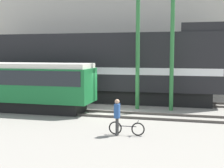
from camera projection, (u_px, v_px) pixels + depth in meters
ground_plane at (114, 111)px, 20.20m from camera, size 120.00×120.00×0.00m
track_near at (108, 114)px, 18.88m from camera, size 60.00×1.51×0.14m
track_far at (126, 101)px, 23.82m from camera, size 60.00×1.51×0.14m
building_backdrop at (142, 45)px, 31.03m from camera, size 49.14×6.00×9.12m
freight_locomotive at (89, 66)px, 24.30m from camera, size 20.38×3.04×5.79m
streetcar at (15, 83)px, 20.27m from camera, size 10.41×2.54×3.11m
bicycle at (127, 128)px, 14.25m from camera, size 1.67×0.44×0.68m
person at (117, 114)px, 14.13m from camera, size 0.23×0.37×1.68m
utility_pole_left at (138, 46)px, 20.61m from camera, size 0.27×0.27×8.40m
utility_pole_center at (172, 47)px, 20.05m from camera, size 0.26×0.26×8.30m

